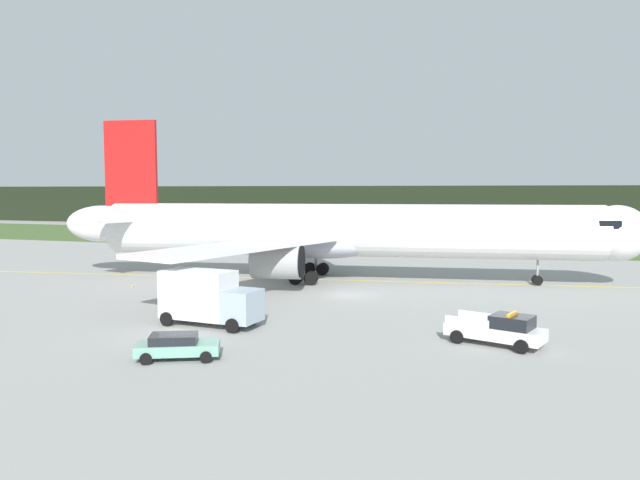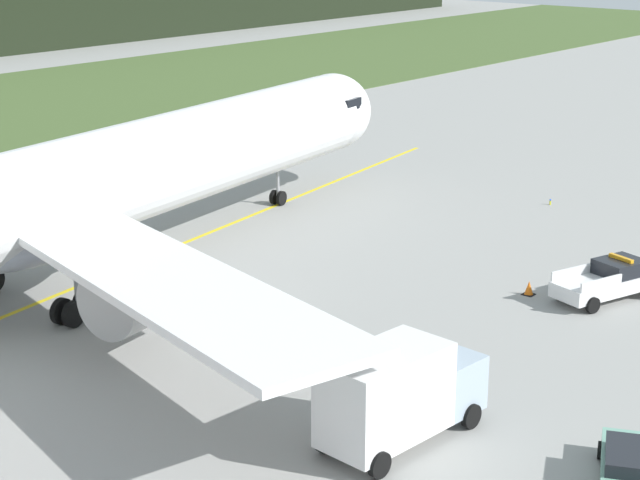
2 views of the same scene
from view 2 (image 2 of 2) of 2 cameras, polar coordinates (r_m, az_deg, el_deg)
The scene contains 8 objects.
ground at distance 49.04m, azimuth -4.93°, elevation -3.72°, with size 320.00×320.00×0.00m, color gray.
taxiway_centerline_main at distance 53.15m, azimuth -12.79°, elevation -2.43°, with size 74.67×0.30×0.01m, color yellow.
airliner at distance 51.33m, azimuth -13.68°, elevation 2.27°, with size 55.89×42.52×15.59m.
ops_pickup_truck at distance 51.76m, azimuth 15.13°, elevation -2.08°, with size 5.66×3.46×1.94m.
catering_truck at distance 36.58m, azimuth 4.21°, elevation -8.08°, with size 6.66×3.09×3.67m.
staff_car at distance 35.74m, azimuth 16.18°, elevation -11.45°, with size 4.53×3.34×1.30m.
apron_cone at distance 51.59m, azimuth 11.09°, elevation -2.53°, with size 0.54×0.54×0.68m.
taxiway_edge_light_east at distance 67.80m, azimuth 12.19°, elevation 2.02°, with size 0.12×0.12×0.37m.
Camera 2 is at (-32.19, -32.68, 17.35)m, focal length 59.97 mm.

